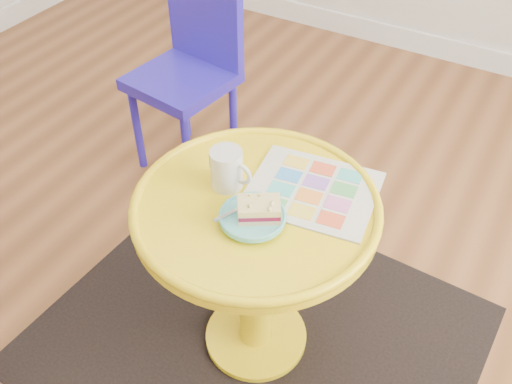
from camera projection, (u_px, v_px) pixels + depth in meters
The scene contains 10 objects.
floor at pixel (172, 270), 2.05m from camera, with size 4.00×4.00×0.00m, color brown.
room_walls at pixel (130, 64), 3.01m from camera, with size 4.00×4.00×4.00m.
rug at pixel (256, 338), 1.84m from camera, with size 1.30×1.10×0.01m, color black.
side_table at pixel (256, 249), 1.55m from camera, with size 0.63×0.63×0.60m.
chair at pixel (191, 62), 2.23m from camera, with size 0.40×0.40×0.80m.
newspaper at pixel (313, 190), 1.47m from camera, with size 0.32×0.27×0.01m, color silver.
mug at pixel (227, 168), 1.45m from camera, with size 0.12×0.08×0.11m.
plate at pixel (253, 217), 1.38m from camera, with size 0.16×0.16×0.02m.
cake_slice at pixel (259, 209), 1.35m from camera, with size 0.12×0.11×0.04m.
fork at pixel (240, 208), 1.39m from camera, with size 0.07×0.14×0.00m.
Camera 1 is at (0.93, -0.99, 1.59)m, focal length 40.00 mm.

